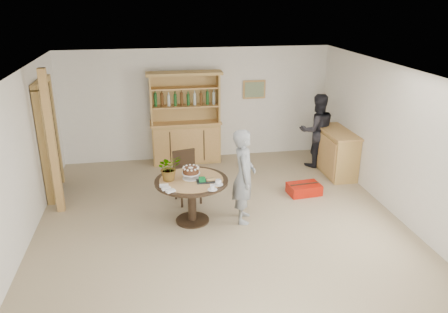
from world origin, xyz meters
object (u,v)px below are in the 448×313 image
Objects in this scene: teen_boy at (244,176)px; red_suitcase at (304,189)px; hutch at (186,132)px; dining_table at (192,188)px; dining_chair at (186,173)px; sideboard at (336,152)px; adult_person at (317,130)px.

red_suitcase is (1.36, 0.79, -0.70)m from teen_boy.
dining_table is (-0.16, -2.81, -0.08)m from hutch.
dining_chair is 0.59× the size of teen_boy.
dining_chair is (-0.18, -1.98, -0.15)m from hutch.
hutch reaches higher than dining_table.
sideboard is (3.04, -1.24, -0.22)m from hutch.
teen_boy is at bearing -144.58° from sideboard.
dining_table is at bearing 33.02° from adult_person.
sideboard is 1.05× the size of dining_table.
red_suitcase is at bearing 59.83° from adult_person.
hutch is 1.26× the size of adult_person.
sideboard is 1.38m from red_suitcase.
adult_person reaches higher than dining_table.
teen_boy is at bearing -155.25° from red_suitcase.
sideboard is 1.33× the size of dining_chair.
adult_person is at bearing 9.58° from dining_chair.
dining_chair is 1.30m from teen_boy.
dining_table is at bearing -93.25° from hutch.
dining_table is 0.88m from teen_boy.
dining_table is 1.89× the size of red_suitcase.
adult_person is 1.72m from red_suitcase.
sideboard is 0.79× the size of teen_boy.
teen_boy is 3.02m from adult_person.
hutch is 1.62× the size of sideboard.
sideboard is 3.57m from dining_table.
red_suitcase is (2.05, -2.12, -0.59)m from hutch.
dining_chair is at bearing 171.00° from red_suitcase.
dining_chair is at bearing -166.99° from sideboard.
hutch is 2.82m from dining_table.
dining_chair is 3.23m from adult_person.
dining_table reaches higher than red_suitcase.
hutch is 1.70× the size of dining_table.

